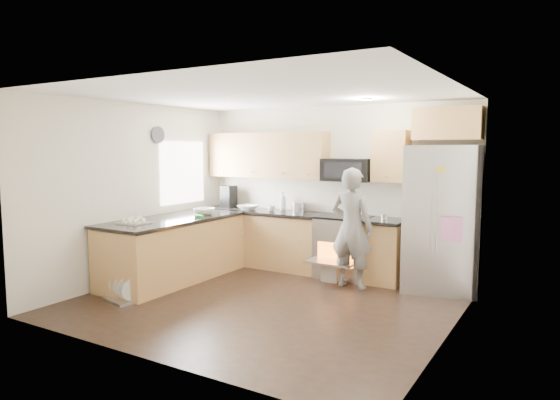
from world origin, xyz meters
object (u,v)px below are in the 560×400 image
Objects in this scene: stove_range at (344,233)px; refrigerator at (441,219)px; dish_rack at (125,293)px; person at (352,228)px.

refrigerator is at bearing 0.29° from stove_range.
dish_rack is (-3.37, -2.53, -0.91)m from refrigerator.
stove_range is at bearing 52.29° from dish_rack.
person is at bearing -56.96° from stove_range.
stove_range is 3.07× the size of dish_rack.
stove_range is at bearing -53.94° from person.
refrigerator reaches higher than dish_rack.
dish_rack is at bearing 44.82° from person.
person is (0.32, -0.49, 0.17)m from stove_range.
stove_range is 1.46m from refrigerator.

